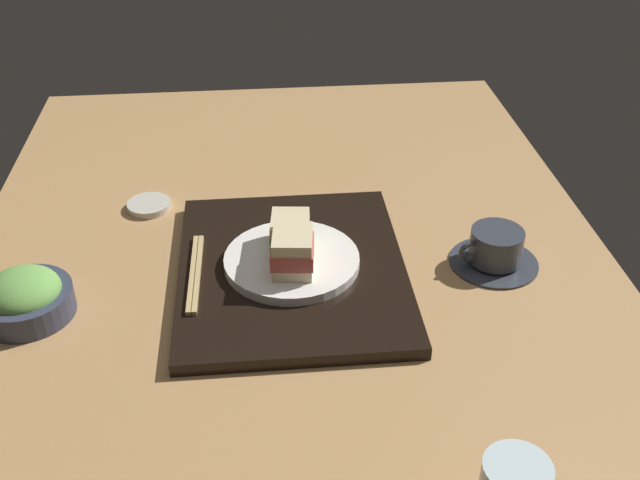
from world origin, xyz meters
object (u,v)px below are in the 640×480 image
object	(u,v)px
salad_bowl	(24,297)
chopsticks_pair	(195,273)
small_sauce_dish	(149,205)
sandwich_plate	(291,261)
coffee_cup	(495,250)
sandwich_far	(290,252)
sandwich_near	(291,231)

from	to	relation	value
salad_bowl	chopsticks_pair	world-z (taller)	salad_bowl
chopsticks_pair	small_sauce_dish	size ratio (longest dim) A/B	2.55
sandwich_plate	chopsticks_pair	size ratio (longest dim) A/B	1.07
coffee_cup	small_sauce_dish	world-z (taller)	coffee_cup
sandwich_plate	small_sauce_dish	size ratio (longest dim) A/B	2.73
sandwich_far	small_sauce_dish	world-z (taller)	sandwich_far
sandwich_far	coffee_cup	distance (cm)	31.66
coffee_cup	small_sauce_dish	distance (cm)	58.10
sandwich_far	small_sauce_dish	size ratio (longest dim) A/B	1.05
sandwich_near	coffee_cup	size ratio (longest dim) A/B	0.56
sandwich_near	coffee_cup	bearing A→B (deg)	84.49
coffee_cup	small_sauce_dish	xyz separation A→B (cm)	(-21.47, -53.95, -1.98)
chopsticks_pair	small_sauce_dish	xyz separation A→B (cm)	(-22.84, -8.95, -1.74)
sandwich_far	coffee_cup	size ratio (longest dim) A/B	0.57
sandwich_near	sandwich_far	bearing A→B (deg)	-5.69
sandwich_near	sandwich_far	world-z (taller)	sandwich_far
coffee_cup	salad_bowl	bearing A→B (deg)	-85.38
sandwich_far	chopsticks_pair	world-z (taller)	sandwich_far
sandwich_plate	sandwich_far	distance (cm)	4.80
sandwich_plate	salad_bowl	size ratio (longest dim) A/B	1.52
salad_bowl	coffee_cup	distance (cm)	68.39
sandwich_near	small_sauce_dish	world-z (taller)	sandwich_near
salad_bowl	small_sauce_dish	distance (cm)	30.58
salad_bowl	chopsticks_pair	xyz separation A→B (cm)	(-4.14, 23.18, -0.49)
sandwich_plate	sandwich_near	xyz separation A→B (cm)	(-3.05, 0.30, 3.22)
chopsticks_pair	coffee_cup	xyz separation A→B (cm)	(-1.37, 45.00, 0.24)
sandwich_plate	small_sauce_dish	distance (cm)	31.58
sandwich_near	chopsticks_pair	size ratio (longest dim) A/B	0.40
small_sauce_dish	coffee_cup	bearing A→B (deg)	68.30
sandwich_far	salad_bowl	distance (cm)	37.15
salad_bowl	coffee_cup	world-z (taller)	salad_bowl
sandwich_plate	salad_bowl	xyz separation A→B (cm)	(5.42, -37.21, 0.12)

